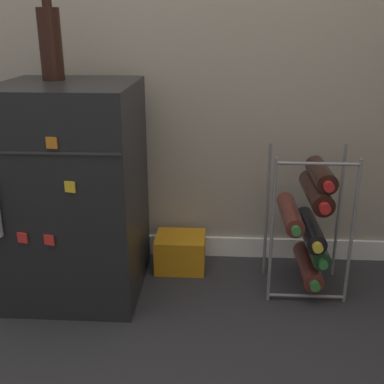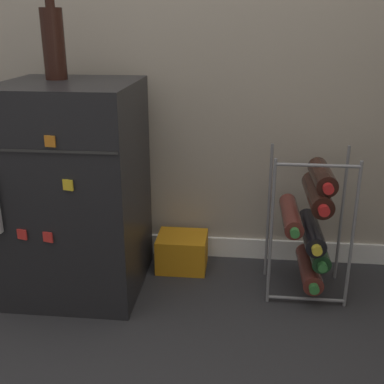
{
  "view_description": "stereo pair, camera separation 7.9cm",
  "coord_description": "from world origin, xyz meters",
  "px_view_note": "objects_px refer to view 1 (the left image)",
  "views": [
    {
      "loc": [
        0.19,
        -1.42,
        1.01
      ],
      "look_at": [
        0.09,
        0.27,
        0.4
      ],
      "focal_mm": 45.0,
      "sensor_mm": 36.0,
      "label": 1
    },
    {
      "loc": [
        0.27,
        -1.41,
        1.01
      ],
      "look_at": [
        0.09,
        0.27,
        0.4
      ],
      "focal_mm": 45.0,
      "sensor_mm": 36.0,
      "label": 2
    }
  ],
  "objects_px": {
    "mini_fridge": "(75,192)",
    "fridge_top_bottle": "(51,43)",
    "wine_rack": "(310,220)",
    "soda_box": "(180,252)"
  },
  "relations": [
    {
      "from": "wine_rack",
      "to": "fridge_top_bottle",
      "type": "relative_size",
      "value": 1.97
    },
    {
      "from": "mini_fridge",
      "to": "wine_rack",
      "type": "height_order",
      "value": "mini_fridge"
    },
    {
      "from": "wine_rack",
      "to": "soda_box",
      "type": "xyz_separation_m",
      "value": [
        -0.51,
        0.13,
        -0.21
      ]
    },
    {
      "from": "wine_rack",
      "to": "soda_box",
      "type": "height_order",
      "value": "wine_rack"
    },
    {
      "from": "wine_rack",
      "to": "soda_box",
      "type": "distance_m",
      "value": 0.57
    },
    {
      "from": "mini_fridge",
      "to": "fridge_top_bottle",
      "type": "bearing_deg",
      "value": 131.31
    },
    {
      "from": "mini_fridge",
      "to": "wine_rack",
      "type": "xyz_separation_m",
      "value": [
        0.89,
        0.04,
        -0.11
      ]
    },
    {
      "from": "wine_rack",
      "to": "fridge_top_bottle",
      "type": "distance_m",
      "value": 1.15
    },
    {
      "from": "wine_rack",
      "to": "mini_fridge",
      "type": "bearing_deg",
      "value": -177.3
    },
    {
      "from": "mini_fridge",
      "to": "soda_box",
      "type": "relative_size",
      "value": 3.86
    }
  ]
}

